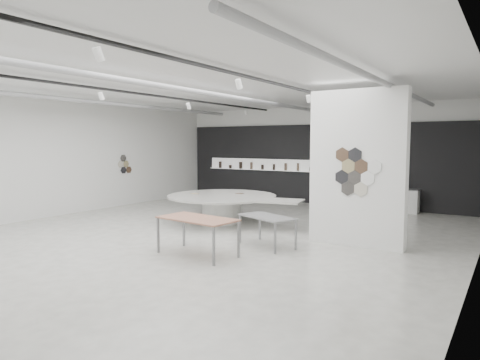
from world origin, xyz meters
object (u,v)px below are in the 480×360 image
Objects in this scene: partition_column at (357,168)px; sample_table_wood at (197,221)px; display_island at (224,205)px; sample_table_stone at (267,219)px; kitchen_counter at (397,200)px.

sample_table_wood is (-2.55, -2.70, -1.06)m from partition_column.
display_island reaches higher than sample_table_stone.
kitchen_counter is at bearing 39.46° from display_island.
sample_table_wood is 1.23× the size of kitchen_counter.
kitchen_counter is (1.36, 6.75, -0.23)m from sample_table_stone.
kitchen_counter is (-0.34, 5.54, -1.39)m from partition_column.
kitchen_counter reaches higher than display_island.
partition_column is 3.86m from sample_table_wood.
display_island is 3.02× the size of sample_table_stone.
kitchen_counter is at bearing 78.63° from sample_table_stone.
sample_table_stone is 6.89m from kitchen_counter.
display_island is at bearing -130.40° from kitchen_counter.
display_island is 2.57× the size of sample_table_wood.
kitchen_counter is at bearing 93.47° from partition_column.
sample_table_wood is at bearing -75.26° from display_island.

